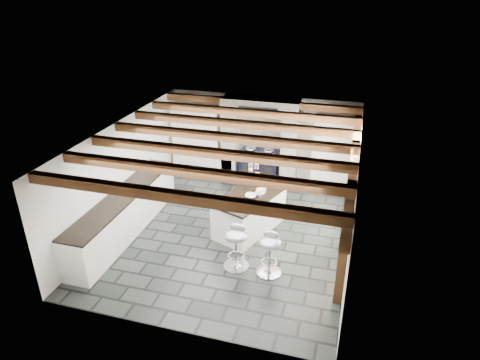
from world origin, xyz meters
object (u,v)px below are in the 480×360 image
(kitchen_island, at_px, (250,211))
(bar_stool_near, at_px, (270,249))
(range_cooker, at_px, (259,165))
(bar_stool_far, at_px, (236,242))

(kitchen_island, xyz_separation_m, bar_stool_near, (0.75, -1.40, 0.10))
(bar_stool_near, bearing_deg, range_cooker, 108.88)
(bar_stool_far, bearing_deg, range_cooker, 97.66)
(range_cooker, distance_m, bar_stool_near, 3.99)
(bar_stool_near, bearing_deg, kitchen_island, 120.79)
(range_cooker, xyz_separation_m, bar_stool_far, (0.46, -3.82, 0.10))
(kitchen_island, bearing_deg, bar_stool_near, -41.41)
(bar_stool_far, bearing_deg, kitchen_island, 94.81)
(bar_stool_near, height_order, bar_stool_far, bar_stool_far)
(kitchen_island, height_order, bar_stool_near, kitchen_island)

